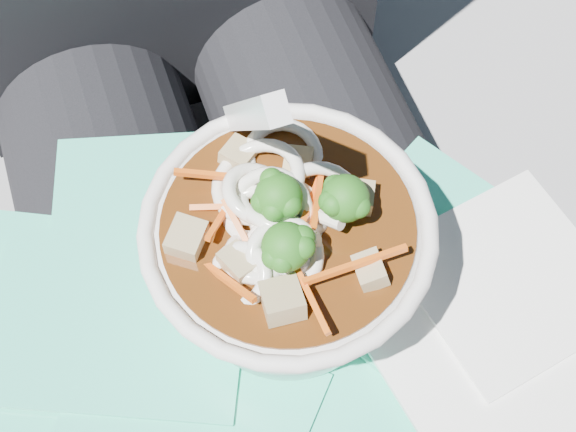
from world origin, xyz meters
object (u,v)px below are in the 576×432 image
object	(u,v)px
udon_bowl	(287,251)
stone_ledge	(237,301)
lap	(276,323)
plastic_bag	(249,334)
person_body	(236,202)

from	to	relation	value
udon_bowl	stone_ledge	bearing A→B (deg)	91.08
lap	plastic_bag	bearing A→B (deg)	-130.31
plastic_bag	person_body	bearing A→B (deg)	77.58
person_body	udon_bowl	world-z (taller)	person_body
stone_ledge	person_body	bearing A→B (deg)	-90.00
stone_ledge	udon_bowl	size ratio (longest dim) A/B	5.04
lap	person_body	bearing A→B (deg)	90.00
stone_ledge	udon_bowl	distance (m)	0.48
stone_ledge	plastic_bag	xyz separation A→B (m)	(-0.03, -0.18, 0.39)
stone_ledge	lap	world-z (taller)	lap
lap	udon_bowl	size ratio (longest dim) A/B	2.42
stone_ledge	person_body	world-z (taller)	person_body
person_body	udon_bowl	size ratio (longest dim) A/B	5.05
lap	udon_bowl	distance (m)	0.15
person_body	stone_ledge	bearing A→B (deg)	90.00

